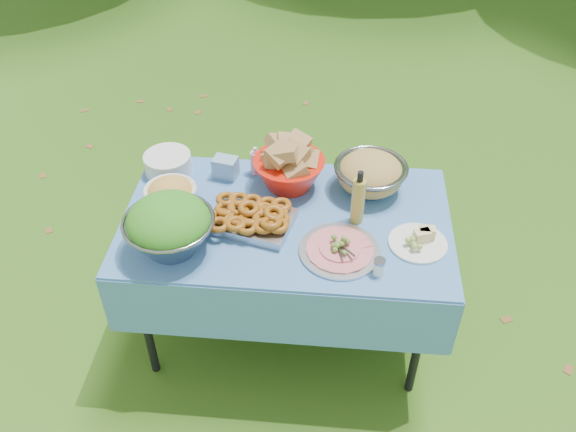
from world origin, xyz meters
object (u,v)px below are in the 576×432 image
(salad_bowl, at_px, (169,226))
(charcuterie_platter, at_px, (340,245))
(plate_stack, at_px, (168,163))
(pasta_bowl_steel, at_px, (370,173))
(picnic_table, at_px, (286,277))
(oil_bottle, at_px, (358,197))
(bread_bowl, at_px, (289,166))

(salad_bowl, bearing_deg, charcuterie_platter, 3.12)
(plate_stack, xyz_separation_m, pasta_bowl_steel, (0.98, -0.05, 0.04))
(picnic_table, height_order, plate_stack, plate_stack)
(pasta_bowl_steel, relative_size, oil_bottle, 1.27)
(bread_bowl, xyz_separation_m, charcuterie_platter, (0.25, -0.43, -0.07))
(salad_bowl, bearing_deg, plate_stack, 105.09)
(bread_bowl, distance_m, pasta_bowl_steel, 0.38)
(bread_bowl, bearing_deg, oil_bottle, -35.29)
(charcuterie_platter, relative_size, oil_bottle, 1.29)
(plate_stack, bearing_deg, charcuterie_platter, -30.25)
(picnic_table, xyz_separation_m, pasta_bowl_steel, (0.37, 0.25, 0.47))
(pasta_bowl_steel, distance_m, oil_bottle, 0.25)
(picnic_table, bearing_deg, oil_bottle, 2.65)
(salad_bowl, relative_size, plate_stack, 1.65)
(picnic_table, bearing_deg, salad_bowl, -153.51)
(pasta_bowl_steel, bearing_deg, oil_bottle, -103.93)
(salad_bowl, height_order, pasta_bowl_steel, salad_bowl)
(picnic_table, relative_size, plate_stack, 6.41)
(oil_bottle, bearing_deg, picnic_table, -177.35)
(picnic_table, height_order, pasta_bowl_steel, pasta_bowl_steel)
(plate_stack, xyz_separation_m, oil_bottle, (0.92, -0.29, 0.09))
(salad_bowl, height_order, plate_stack, salad_bowl)
(bread_bowl, xyz_separation_m, pasta_bowl_steel, (0.38, 0.01, -0.02))
(plate_stack, xyz_separation_m, bread_bowl, (0.60, -0.06, 0.06))
(plate_stack, height_order, bread_bowl, bread_bowl)
(pasta_bowl_steel, bearing_deg, bread_bowl, -178.53)
(plate_stack, height_order, charcuterie_platter, plate_stack)
(oil_bottle, bearing_deg, bread_bowl, 144.71)
(picnic_table, relative_size, charcuterie_platter, 4.24)
(picnic_table, relative_size, oil_bottle, 5.46)
(picnic_table, height_order, oil_bottle, oil_bottle)
(plate_stack, bearing_deg, bread_bowl, -5.91)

